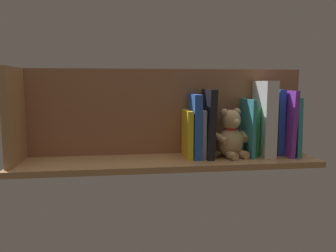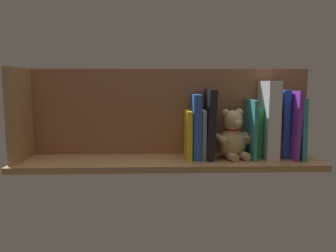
{
  "view_description": "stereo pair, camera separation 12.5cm",
  "coord_description": "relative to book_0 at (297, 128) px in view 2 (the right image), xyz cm",
  "views": [
    {
      "loc": [
        16.53,
        122.85,
        28.61
      ],
      "look_at": [
        0.0,
        0.0,
        12.62
      ],
      "focal_mm": 35.54,
      "sensor_mm": 36.0,
      "label": 1
    },
    {
      "loc": [
        4.09,
        123.89,
        28.61
      ],
      "look_at": [
        0.0,
        0.0,
        12.62
      ],
      "focal_mm": 35.54,
      "sensor_mm": 36.0,
      "label": 2
    }
  ],
  "objects": [
    {
      "name": "dictionary_thick_white",
      "position": [
        10.95,
        -0.49,
        3.17
      ],
      "size": [
        4.73,
        14.5,
        29.5
      ],
      "primitive_type": "cube",
      "color": "silver",
      "rests_on": "ground_plane"
    },
    {
      "name": "book_2",
      "position": [
        4.73,
        -2.69,
        1.47
      ],
      "size": [
        2.6,
        10.31,
        26.09
      ],
      "primitive_type": "cube",
      "color": "blue",
      "rests_on": "ground_plane"
    },
    {
      "name": "shelf_back_panel",
      "position": [
        49.77,
        -8.99,
        5.56
      ],
      "size": [
        113.75,
        1.5,
        34.28
      ],
      "primitive_type": "cube",
      "color": "#986241",
      "rests_on": "ground_plane"
    },
    {
      "name": "shelf_side_divider",
      "position": [
        104.65,
        1.44,
        5.56
      ],
      "size": [
        2.4,
        19.37,
        34.28
      ],
      "primitive_type": "cube",
      "color": "#A87A4C",
      "rests_on": "ground_plane"
    },
    {
      "name": "book_0",
      "position": [
        0.0,
        0.0,
        0.0
      ],
      "size": [
        2.35,
        15.68,
        23.19
      ],
      "primitive_type": "cube",
      "rotation": [
        0.0,
        0.02,
        0.0
      ],
      "color": "teal",
      "rests_on": "ground_plane"
    },
    {
      "name": "book_9",
      "position": [
        41.97,
        -0.8,
        -2.44
      ],
      "size": [
        2.09,
        14.08,
        18.28
      ],
      "primitive_type": "cube",
      "color": "yellow",
      "rests_on": "ground_plane"
    },
    {
      "name": "book_7",
      "position": [
        36.36,
        -1.47,
        -2.35
      ],
      "size": [
        1.53,
        12.75,
        18.45
      ],
      "primitive_type": "cube",
      "color": "silver",
      "rests_on": "ground_plane"
    },
    {
      "name": "book_8",
      "position": [
        39.03,
        -0.77,
        0.61
      ],
      "size": [
        2.97,
        14.13,
        24.38
      ],
      "primitive_type": "cube",
      "color": "blue",
      "rests_on": "ground_plane"
    },
    {
      "name": "ground_plane",
      "position": [
        49.77,
        1.44,
        -12.68
      ],
      "size": [
        113.75,
        25.37,
        2.2
      ],
      "primitive_type": "cube",
      "color": "#A87A4C"
    },
    {
      "name": "book_3",
      "position": [
        7.31,
        -2.88,
        -1.52
      ],
      "size": [
        2.39,
        9.93,
        20.16
      ],
      "primitive_type": "cube",
      "rotation": [
        0.0,
        0.03,
        0.0
      ],
      "color": "red",
      "rests_on": "ground_plane"
    },
    {
      "name": "book_5",
      "position": [
        17.84,
        -0.46,
        -0.37
      ],
      "size": [
        1.36,
        14.76,
        22.41
      ],
      "primitive_type": "cube",
      "color": "teal",
      "rests_on": "ground_plane"
    },
    {
      "name": "book_1",
      "position": [
        2.16,
        0.07,
        1.33
      ],
      "size": [
        2.58,
        15.82,
        25.86
      ],
      "primitive_type": "cube",
      "rotation": [
        0.0,
        -0.03,
        0.0
      ],
      "color": "purple",
      "rests_on": "ground_plane"
    },
    {
      "name": "book_6",
      "position": [
        33.87,
        -0.33,
        1.54
      ],
      "size": [
        3.56,
        15.01,
        26.32
      ],
      "primitive_type": "cube",
      "rotation": [
        0.0,
        -0.04,
        0.0
      ],
      "color": "black",
      "rests_on": "ground_plane"
    },
    {
      "name": "teddy_bear",
      "position": [
        25.11,
        1.04,
        -3.25
      ],
      "size": [
        14.51,
        14.41,
        18.94
      ],
      "rotation": [
        0.0,
        0.0,
        0.34
      ],
      "color": "tan",
      "rests_on": "ground_plane"
    },
    {
      "name": "book_4",
      "position": [
        15.23,
        -2.75,
        -2.13
      ],
      "size": [
        3.02,
        10.18,
        18.9
      ],
      "primitive_type": "cube",
      "color": "green",
      "rests_on": "ground_plane"
    }
  ]
}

